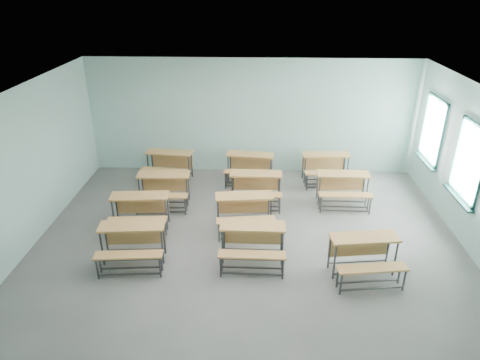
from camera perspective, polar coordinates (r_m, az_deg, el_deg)
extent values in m
cube|color=slate|center=(8.99, 1.03, -9.16)|extent=(9.00, 8.00, 0.02)
cube|color=white|center=(7.63, 1.22, 11.15)|extent=(9.00, 8.00, 0.02)
cube|color=#A2CBC4|center=(11.93, 1.59, 8.41)|extent=(9.00, 0.02, 3.20)
cube|color=#A2CBC4|center=(4.87, -0.09, -20.44)|extent=(9.00, 0.02, 3.20)
cube|color=#A2CBC4|center=(9.41, -27.50, 0.63)|extent=(0.02, 8.00, 3.20)
cube|color=#194641|center=(11.83, 23.66, 2.62)|extent=(0.06, 1.20, 0.06)
cube|color=#194641|center=(11.38, 25.02, 9.77)|extent=(0.06, 1.20, 0.06)
cube|color=#194641|center=(11.08, 25.31, 5.13)|extent=(0.06, 0.06, 1.60)
cube|color=#194641|center=(12.09, 23.41, 7.04)|extent=(0.06, 0.06, 1.60)
cube|color=#194641|center=(11.58, 24.32, 6.12)|extent=(0.04, 0.04, 1.48)
cube|color=#194641|center=(11.58, 24.32, 6.12)|extent=(0.04, 1.08, 0.04)
cube|color=#194641|center=(11.84, 23.43, 2.36)|extent=(0.14, 1.28, 0.04)
cube|color=white|center=(11.59, 24.44, 6.12)|extent=(0.01, 1.08, 1.48)
cube|color=#194641|center=(10.16, 27.32, -1.80)|extent=(0.06, 1.20, 0.06)
cube|color=#194641|center=(9.63, 29.14, 6.39)|extent=(0.06, 1.20, 0.06)
cube|color=#194641|center=(10.35, 26.97, 3.44)|extent=(0.06, 0.06, 1.60)
cube|color=#194641|center=(9.87, 28.20, 2.18)|extent=(0.04, 0.04, 1.48)
cube|color=#194641|center=(9.87, 28.20, 2.18)|extent=(0.04, 1.08, 0.04)
cube|color=#194641|center=(10.17, 27.05, -2.10)|extent=(0.14, 1.28, 0.04)
cube|color=white|center=(9.88, 28.33, 2.18)|extent=(0.01, 1.08, 1.48)
cube|color=#BE8344|center=(8.52, -14.25, -5.97)|extent=(1.29, 0.53, 0.04)
cube|color=#BE8344|center=(8.85, -13.81, -7.09)|extent=(1.19, 0.12, 0.43)
cylinder|color=#3D3F42|center=(8.73, -17.92, -8.73)|extent=(0.04, 0.04, 0.74)
cylinder|color=#3D3F42|center=(8.49, -10.32, -8.82)|extent=(0.04, 0.04, 0.74)
cylinder|color=#3D3F42|center=(9.00, -17.42, -7.54)|extent=(0.04, 0.04, 0.74)
cylinder|color=#3D3F42|center=(8.77, -10.06, -7.59)|extent=(0.04, 0.04, 0.74)
cube|color=#3D3F42|center=(8.74, -13.99, -10.25)|extent=(1.15, 0.13, 0.03)
cube|color=#3D3F42|center=(9.01, -13.61, -9.01)|extent=(1.15, 0.13, 0.03)
cube|color=#BE8344|center=(8.28, -14.65, -9.63)|extent=(1.27, 0.37, 0.04)
cylinder|color=#3D3F42|center=(8.47, -18.48, -11.24)|extent=(0.04, 0.04, 0.43)
cylinder|color=#3D3F42|center=(8.23, -10.60, -11.41)|extent=(0.04, 0.04, 0.43)
cylinder|color=#3D3F42|center=(8.63, -18.16, -10.45)|extent=(0.04, 0.04, 0.43)
cylinder|color=#3D3F42|center=(8.39, -10.43, -10.60)|extent=(0.04, 0.04, 0.43)
cube|color=#3D3F42|center=(8.41, -14.50, -12.08)|extent=(1.15, 0.13, 0.03)
cube|color=#3D3F42|center=(8.57, -14.25, -11.27)|extent=(1.15, 0.13, 0.03)
cube|color=#BE8344|center=(8.27, 1.72, -6.14)|extent=(1.26, 0.43, 0.04)
cube|color=#BE8344|center=(8.60, 1.72, -7.28)|extent=(1.19, 0.03, 0.43)
cylinder|color=#3D3F42|center=(8.37, -2.34, -8.93)|extent=(0.04, 0.04, 0.74)
cylinder|color=#3D3F42|center=(8.36, 5.66, -9.11)|extent=(0.04, 0.04, 0.74)
cylinder|color=#3D3F42|center=(8.65, -2.15, -7.68)|extent=(0.04, 0.04, 0.74)
cylinder|color=#3D3F42|center=(8.63, 5.57, -7.85)|extent=(0.04, 0.04, 0.74)
cube|color=#3D3F42|center=(8.50, 1.63, -10.53)|extent=(1.15, 0.04, 0.03)
cube|color=#3D3F42|center=(8.77, 1.68, -9.24)|extent=(1.15, 0.04, 0.03)
cube|color=#BE8344|center=(8.02, 1.61, -9.92)|extent=(1.26, 0.27, 0.04)
cylinder|color=#3D3F42|center=(8.11, -2.59, -11.57)|extent=(0.04, 0.04, 0.43)
cylinder|color=#3D3F42|center=(8.09, 5.74, -11.76)|extent=(0.04, 0.04, 0.43)
cylinder|color=#3D3F42|center=(8.27, -2.46, -10.74)|extent=(0.04, 0.04, 0.43)
cylinder|color=#3D3F42|center=(8.25, 5.68, -10.92)|extent=(0.04, 0.04, 0.43)
cube|color=#3D3F42|center=(8.16, 1.56, -12.44)|extent=(1.15, 0.04, 0.03)
cube|color=#3D3F42|center=(8.32, 1.59, -11.60)|extent=(1.15, 0.04, 0.03)
cube|color=#BE8344|center=(8.25, 16.27, -7.38)|extent=(1.30, 0.58, 0.04)
cube|color=#BE8344|center=(8.57, 15.57, -8.49)|extent=(1.19, 0.18, 0.43)
cylinder|color=#3D3F42|center=(8.15, 12.49, -10.66)|extent=(0.04, 0.04, 0.74)
cylinder|color=#3D3F42|center=(8.55, 19.99, -9.85)|extent=(0.04, 0.04, 0.74)
cylinder|color=#3D3F42|center=(8.41, 11.84, -9.34)|extent=(0.04, 0.04, 0.74)
cylinder|color=#3D3F42|center=(8.80, 19.13, -8.63)|extent=(0.04, 0.04, 0.74)
cube|color=#3D3F42|center=(8.49, 16.12, -11.74)|extent=(1.15, 0.18, 0.03)
cube|color=#3D3F42|center=(8.74, 15.36, -10.44)|extent=(1.15, 0.18, 0.03)
cube|color=#BE8344|center=(8.04, 17.24, -11.16)|extent=(1.28, 0.43, 0.04)
cylinder|color=#3D3F42|center=(7.92, 13.30, -13.39)|extent=(0.04, 0.04, 0.43)
cylinder|color=#3D3F42|center=(8.33, 21.04, -12.40)|extent=(0.04, 0.04, 0.43)
cylinder|color=#3D3F42|center=(8.07, 12.88, -12.52)|extent=(0.04, 0.04, 0.43)
cylinder|color=#3D3F42|center=(8.47, 20.48, -11.61)|extent=(0.04, 0.04, 0.43)
cube|color=#3D3F42|center=(8.19, 17.15, -13.65)|extent=(1.15, 0.18, 0.03)
cube|color=#3D3F42|center=(8.33, 16.66, -12.81)|extent=(1.15, 0.18, 0.03)
cube|color=#BE8344|center=(9.61, -13.26, -2.08)|extent=(1.29, 0.52, 0.04)
cube|color=#BE8344|center=(9.92, -12.89, -3.20)|extent=(1.19, 0.12, 0.43)
cylinder|color=#3D3F42|center=(9.77, -16.52, -4.61)|extent=(0.04, 0.04, 0.74)
cylinder|color=#3D3F42|center=(9.55, -9.79, -4.59)|extent=(0.04, 0.04, 0.74)
cylinder|color=#3D3F42|center=(10.06, -16.11, -3.66)|extent=(0.04, 0.04, 0.74)
cylinder|color=#3D3F42|center=(9.84, -9.57, -3.62)|extent=(0.04, 0.04, 0.74)
cube|color=#3D3F42|center=(9.78, -13.04, -5.97)|extent=(1.15, 0.13, 0.03)
cube|color=#3D3F42|center=(10.06, -12.73, -4.97)|extent=(1.15, 0.13, 0.03)
cube|color=#BE8344|center=(9.32, -13.59, -5.21)|extent=(1.27, 0.37, 0.04)
cylinder|color=#3D3F42|center=(9.49, -16.98, -6.73)|extent=(0.04, 0.04, 0.43)
cylinder|color=#3D3F42|center=(9.26, -10.02, -6.77)|extent=(0.04, 0.04, 0.43)
cylinder|color=#3D3F42|center=(9.65, -16.71, -6.11)|extent=(0.04, 0.04, 0.43)
cylinder|color=#3D3F42|center=(9.43, -9.88, -6.12)|extent=(0.04, 0.04, 0.43)
cube|color=#3D3F42|center=(9.43, -13.46, -7.45)|extent=(1.15, 0.13, 0.03)
cube|color=#3D3F42|center=(9.59, -13.26, -6.81)|extent=(1.15, 0.13, 0.03)
cube|color=#BE8344|center=(9.35, 0.56, -2.15)|extent=(1.30, 0.56, 0.04)
cube|color=#BE8344|center=(9.67, 0.46, -3.29)|extent=(1.19, 0.16, 0.43)
cylinder|color=#3D3F42|center=(9.36, -2.89, -4.87)|extent=(0.04, 0.04, 0.74)
cylinder|color=#3D3F42|center=(9.45, 4.13, -4.60)|extent=(0.04, 0.04, 0.74)
cylinder|color=#3D3F42|center=(9.66, -2.95, -3.87)|extent=(0.04, 0.04, 0.74)
cylinder|color=#3D3F42|center=(9.74, 3.85, -3.62)|extent=(0.04, 0.04, 0.74)
cube|color=#3D3F42|center=(9.53, 0.63, -6.13)|extent=(1.15, 0.17, 0.03)
cube|color=#3D3F42|center=(9.81, 0.46, -5.11)|extent=(1.15, 0.17, 0.03)
cube|color=#BE8344|center=(9.06, 0.82, -5.36)|extent=(1.28, 0.41, 0.04)
cylinder|color=#3D3F42|center=(9.07, -2.79, -7.10)|extent=(0.04, 0.04, 0.43)
cylinder|color=#3D3F42|center=(9.16, 4.48, -6.79)|extent=(0.04, 0.04, 0.43)
cylinder|color=#3D3F42|center=(9.24, -2.83, -6.43)|extent=(0.04, 0.04, 0.43)
cylinder|color=#3D3F42|center=(9.33, 4.30, -6.14)|extent=(0.04, 0.04, 0.43)
cube|color=#3D3F42|center=(9.17, 0.86, -7.66)|extent=(1.15, 0.17, 0.03)
cube|color=#3D3F42|center=(9.34, 0.75, -7.00)|extent=(1.15, 0.17, 0.03)
cube|color=#BE8344|center=(10.51, -10.18, 0.69)|extent=(1.27, 0.46, 0.04)
cube|color=#BE8344|center=(10.81, -9.88, -0.42)|extent=(1.19, 0.06, 0.43)
cylinder|color=#3D3F42|center=(10.65, -13.22, -1.61)|extent=(0.04, 0.04, 0.74)
cylinder|color=#3D3F42|center=(10.44, -7.06, -1.66)|extent=(0.04, 0.04, 0.74)
cylinder|color=#3D3F42|center=(10.94, -12.84, -0.81)|extent=(0.04, 0.04, 0.74)
cylinder|color=#3D3F42|center=(10.73, -6.85, -0.84)|extent=(0.04, 0.04, 0.74)
cube|color=#3D3F42|center=(10.65, -10.06, -2.91)|extent=(1.15, 0.07, 0.03)
cube|color=#3D3F42|center=(10.94, -9.77, -2.08)|extent=(1.15, 0.07, 0.03)
cube|color=#BE8344|center=(10.20, -10.52, -2.09)|extent=(1.27, 0.30, 0.04)
cylinder|color=#3D3F42|center=(10.35, -13.65, -3.46)|extent=(0.04, 0.04, 0.43)
cylinder|color=#3D3F42|center=(10.13, -7.30, -3.56)|extent=(0.04, 0.04, 0.43)
cylinder|color=#3D3F42|center=(10.52, -13.41, -2.94)|extent=(0.04, 0.04, 0.43)
cylinder|color=#3D3F42|center=(10.30, -7.17, -3.02)|extent=(0.04, 0.04, 0.43)
cube|color=#3D3F42|center=(10.29, -10.45, -4.17)|extent=(1.15, 0.07, 0.03)
cube|color=#3D3F42|center=(10.46, -10.27, -3.63)|extent=(1.15, 0.07, 0.03)
cube|color=#BE8344|center=(10.41, 2.15, 0.85)|extent=(1.26, 0.42, 0.04)
cube|color=#BE8344|center=(10.72, 2.14, -0.27)|extent=(1.19, 0.03, 0.43)
cylinder|color=#3D3F42|center=(10.45, -1.06, -1.43)|extent=(0.04, 0.04, 0.74)
cylinder|color=#3D3F42|center=(10.44, 5.27, -1.56)|extent=(0.04, 0.04, 0.74)
cylinder|color=#3D3F42|center=(10.75, -0.94, -0.62)|extent=(0.04, 0.04, 0.74)
cylinder|color=#3D3F42|center=(10.74, 5.20, -0.74)|extent=(0.04, 0.04, 0.74)
cube|color=#3D3F42|center=(10.55, 2.08, -2.79)|extent=(1.15, 0.04, 0.03)
cube|color=#3D3F42|center=(10.85, 2.11, -1.95)|extent=(1.15, 0.04, 0.03)
cube|color=#BE8344|center=(10.09, 2.09, -1.95)|extent=(1.26, 0.27, 0.04)
cylinder|color=#3D3F42|center=(10.14, -1.20, -3.32)|extent=(0.04, 0.04, 0.43)
cylinder|color=#3D3F42|center=(10.13, 5.33, -3.45)|extent=(0.04, 0.04, 0.43)
cylinder|color=#3D3F42|center=(10.31, -1.13, -2.79)|extent=(0.04, 0.04, 0.43)
cylinder|color=#3D3F42|center=(10.30, 5.28, -2.92)|extent=(0.04, 0.04, 0.43)
cube|color=#3D3F42|center=(10.18, 2.05, -4.05)|extent=(1.15, 0.04, 0.03)
cube|color=#3D3F42|center=(10.36, 2.06, -3.51)|extent=(1.15, 0.04, 0.03)
cube|color=#BE8344|center=(10.68, 13.62, 0.78)|extent=(1.26, 0.43, 0.04)
cube|color=#BE8344|center=(10.99, 13.29, -0.31)|extent=(1.19, 0.03, 0.43)
cylinder|color=#3D3F42|center=(10.60, 10.50, -1.46)|extent=(0.04, 0.04, 0.74)
cylinder|color=#3D3F42|center=(10.83, 16.55, -1.55)|extent=(0.04, 0.04, 0.74)
cylinder|color=#3D3F42|center=(10.90, 10.30, -0.66)|extent=(0.04, 0.04, 0.74)
cylinder|color=#3D3F42|center=(11.12, 16.19, -0.77)|extent=(0.04, 0.04, 0.74)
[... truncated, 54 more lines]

